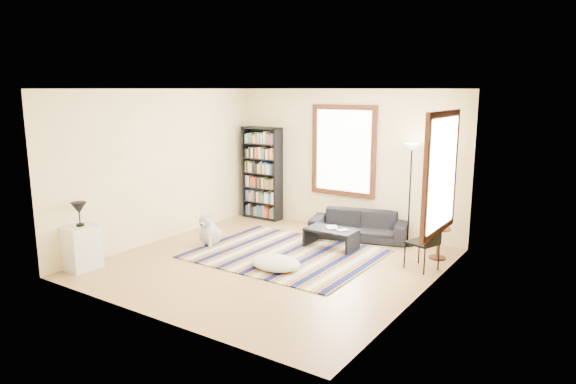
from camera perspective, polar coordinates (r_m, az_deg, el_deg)
The scene contains 21 objects.
floor at distance 8.51m, azimuth -1.89°, elevation -8.17°, with size 5.00×5.00×0.10m, color tan.
ceiling at distance 8.03m, azimuth -2.03°, elevation 11.75°, with size 5.00×5.00×0.10m, color white.
wall_back at distance 10.30m, azimuth 6.36°, elevation 3.51°, with size 5.00×0.10×2.80m, color #FEEDAB.
wall_front at distance 6.30m, azimuth -15.63°, elevation -1.87°, with size 5.00×0.10×2.80m, color #FEEDAB.
wall_left at distance 9.84m, azimuth -14.13°, elevation 2.86°, with size 0.10×5.00×2.80m, color #FEEDAB.
wall_right at distance 7.00m, azimuth 15.27°, elevation -0.55°, with size 0.10×5.00×2.80m, color #FEEDAB.
window_back at distance 10.20m, azimuth 6.18°, elevation 4.57°, with size 1.20×0.06×1.60m, color white.
window_right at distance 7.74m, azimuth 16.69°, elevation 1.99°, with size 0.06×1.20×1.60m, color white.
rug at distance 8.90m, azimuth -0.31°, elevation -6.88°, with size 3.00×2.40×0.02m, color #0C143D.
sofa at distance 9.83m, azimuth 7.87°, elevation -3.66°, with size 0.71×1.81×0.53m, color black.
bookshelf at distance 11.16m, azimuth -2.90°, elevation 2.09°, with size 0.90×0.30×2.00m, color black.
coffee_table at distance 9.20m, azimuth 4.81°, elevation -5.19°, with size 0.90×0.50×0.36m, color black.
book_a at distance 9.20m, azimuth 4.29°, elevation -3.95°, with size 0.25×0.19×0.02m, color beige.
book_b at distance 9.13m, azimuth 5.81°, elevation -4.13°, with size 0.14×0.19×0.01m, color beige.
floor_cushion at distance 8.17m, azimuth -1.40°, elevation -7.88°, with size 0.84×0.63×0.21m, color silver.
floor_lamp at distance 9.41m, azimuth 13.37°, elevation -0.38°, with size 0.30×0.30×1.86m, color black, non-canonical shape.
side_table at distance 8.97m, azimuth 16.32°, elevation -5.47°, with size 0.40×0.40×0.54m, color #462411.
folding_chair at distance 8.34m, azimuth 14.69°, elevation -5.49°, with size 0.42×0.40×0.86m, color black.
white_cabinet at distance 8.73m, azimuth -21.91°, elevation -5.75°, with size 0.38×0.50×0.70m, color white.
table_lamp at distance 8.59m, azimuth -22.17°, elevation -2.30°, with size 0.24×0.24×0.38m, color black, non-canonical shape.
dog at distance 9.46m, azimuth -8.63°, elevation -4.08°, with size 0.42×0.59×0.59m, color #B5B5B5, non-canonical shape.
Camera 1 is at (4.69, -6.51, 2.80)m, focal length 32.00 mm.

